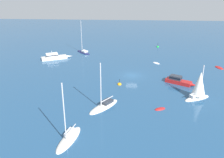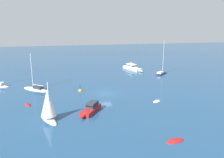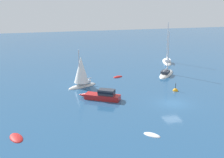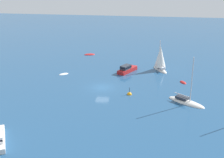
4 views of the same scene
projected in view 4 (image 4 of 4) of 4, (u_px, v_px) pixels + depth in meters
The scene contains 8 objects.
ground_plane at pixel (102, 88), 62.96m from camera, with size 160.00×160.00×0.00m, color navy.
skiff at pixel (183, 83), 65.41m from camera, with size 2.19×1.66×0.50m.
yacht at pixel (186, 102), 56.48m from camera, with size 5.67×6.72×8.72m.
cabin_cruiser at pixel (127, 69), 71.31m from camera, with size 6.33×4.33×1.63m.
ketch at pixel (160, 60), 71.99m from camera, with size 5.51×3.78×6.96m.
tender at pixel (90, 55), 83.88m from camera, with size 2.11×3.03×0.50m.
tender_1 at pixel (64, 74), 70.05m from camera, with size 2.16×2.26×0.39m.
channel_buoy at pixel (129, 94), 59.84m from camera, with size 0.86×0.86×1.74m.
Camera 4 is at (-57.78, -9.04, 23.46)m, focal length 53.39 mm.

